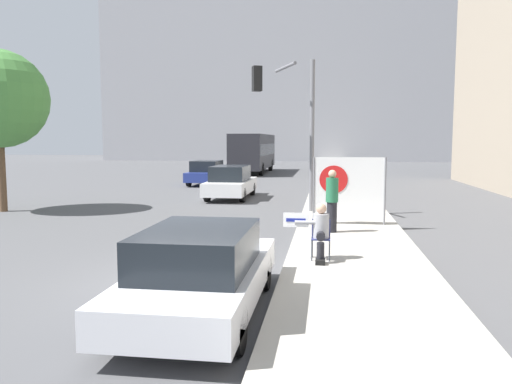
{
  "coord_description": "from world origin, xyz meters",
  "views": [
    {
      "loc": [
        2.59,
        -8.92,
        2.69
      ],
      "look_at": [
        0.7,
        4.32,
        1.31
      ],
      "focal_mm": 35.0,
      "sensor_mm": 36.0,
      "label": 1
    }
  ],
  "objects_px": {
    "jogger_on_sidewalk": "(332,200)",
    "parked_car_curbside": "(201,271)",
    "car_on_road_nearest": "(231,182)",
    "car_on_road_midblock": "(207,173)",
    "seated_protester": "(320,230)",
    "protest_banner": "(348,189)",
    "traffic_light_pole": "(291,111)",
    "city_bus_on_road": "(253,151)"
  },
  "relations": [
    {
      "from": "car_on_road_midblock",
      "to": "seated_protester",
      "type": "bearing_deg",
      "value": -69.68
    },
    {
      "from": "car_on_road_midblock",
      "to": "city_bus_on_road",
      "type": "xyz_separation_m",
      "value": [
        1.17,
        11.46,
        1.11
      ]
    },
    {
      "from": "jogger_on_sidewalk",
      "to": "car_on_road_midblock",
      "type": "xyz_separation_m",
      "value": [
        -7.42,
        15.97,
        -0.32
      ]
    },
    {
      "from": "car_on_road_nearest",
      "to": "city_bus_on_road",
      "type": "relative_size",
      "value": 0.45
    },
    {
      "from": "traffic_light_pole",
      "to": "car_on_road_nearest",
      "type": "bearing_deg",
      "value": 121.37
    },
    {
      "from": "parked_car_curbside",
      "to": "city_bus_on_road",
      "type": "xyz_separation_m",
      "value": [
        -4.19,
        33.88,
        1.15
      ]
    },
    {
      "from": "traffic_light_pole",
      "to": "parked_car_curbside",
      "type": "relative_size",
      "value": 1.19
    },
    {
      "from": "seated_protester",
      "to": "parked_car_curbside",
      "type": "xyz_separation_m",
      "value": [
        -1.78,
        -3.16,
        -0.12
      ]
    },
    {
      "from": "seated_protester",
      "to": "car_on_road_nearest",
      "type": "relative_size",
      "value": 0.26
    },
    {
      "from": "protest_banner",
      "to": "parked_car_curbside",
      "type": "height_order",
      "value": "protest_banner"
    },
    {
      "from": "seated_protester",
      "to": "traffic_light_pole",
      "type": "bearing_deg",
      "value": 85.21
    },
    {
      "from": "traffic_light_pole",
      "to": "car_on_road_midblock",
      "type": "height_order",
      "value": "traffic_light_pole"
    },
    {
      "from": "jogger_on_sidewalk",
      "to": "traffic_light_pole",
      "type": "relative_size",
      "value": 0.32
    },
    {
      "from": "seated_protester",
      "to": "jogger_on_sidewalk",
      "type": "xyz_separation_m",
      "value": [
        0.28,
        3.3,
        0.24
      ]
    },
    {
      "from": "jogger_on_sidewalk",
      "to": "protest_banner",
      "type": "xyz_separation_m",
      "value": [
        0.5,
        1.42,
        0.19
      ]
    },
    {
      "from": "jogger_on_sidewalk",
      "to": "traffic_light_pole",
      "type": "distance_m",
      "value": 4.85
    },
    {
      "from": "car_on_road_nearest",
      "to": "city_bus_on_road",
      "type": "xyz_separation_m",
      "value": [
        -1.66,
        18.42,
        1.09
      ]
    },
    {
      "from": "traffic_light_pole",
      "to": "car_on_road_midblock",
      "type": "relative_size",
      "value": 1.25
    },
    {
      "from": "parked_car_curbside",
      "to": "city_bus_on_road",
      "type": "distance_m",
      "value": 34.16
    },
    {
      "from": "car_on_road_nearest",
      "to": "car_on_road_midblock",
      "type": "xyz_separation_m",
      "value": [
        -2.82,
        6.97,
        -0.02
      ]
    },
    {
      "from": "jogger_on_sidewalk",
      "to": "city_bus_on_road",
      "type": "relative_size",
      "value": 0.17
    },
    {
      "from": "protest_banner",
      "to": "parked_car_curbside",
      "type": "xyz_separation_m",
      "value": [
        -2.56,
        -7.88,
        -0.54
      ]
    },
    {
      "from": "car_on_road_nearest",
      "to": "car_on_road_midblock",
      "type": "bearing_deg",
      "value": 112.06
    },
    {
      "from": "parked_car_curbside",
      "to": "traffic_light_pole",
      "type": "bearing_deg",
      "value": 86.39
    },
    {
      "from": "parked_car_curbside",
      "to": "city_bus_on_road",
      "type": "relative_size",
      "value": 0.44
    },
    {
      "from": "traffic_light_pole",
      "to": "parked_car_curbside",
      "type": "bearing_deg",
      "value": -93.61
    },
    {
      "from": "jogger_on_sidewalk",
      "to": "parked_car_curbside",
      "type": "relative_size",
      "value": 0.38
    },
    {
      "from": "jogger_on_sidewalk",
      "to": "parked_car_curbside",
      "type": "bearing_deg",
      "value": 92.34
    },
    {
      "from": "seated_protester",
      "to": "protest_banner",
      "type": "bearing_deg",
      "value": 66.76
    },
    {
      "from": "protest_banner",
      "to": "seated_protester",
      "type": "bearing_deg",
      "value": -99.37
    },
    {
      "from": "seated_protester",
      "to": "car_on_road_midblock",
      "type": "height_order",
      "value": "car_on_road_midblock"
    },
    {
      "from": "seated_protester",
      "to": "city_bus_on_road",
      "type": "distance_m",
      "value": 31.31
    },
    {
      "from": "seated_protester",
      "to": "car_on_road_nearest",
      "type": "height_order",
      "value": "car_on_road_nearest"
    },
    {
      "from": "car_on_road_nearest",
      "to": "city_bus_on_road",
      "type": "height_order",
      "value": "city_bus_on_road"
    },
    {
      "from": "seated_protester",
      "to": "city_bus_on_road",
      "type": "xyz_separation_m",
      "value": [
        -5.97,
        30.72,
        1.03
      ]
    },
    {
      "from": "parked_car_curbside",
      "to": "car_on_road_midblock",
      "type": "relative_size",
      "value": 1.05
    },
    {
      "from": "jogger_on_sidewalk",
      "to": "traffic_light_pole",
      "type": "height_order",
      "value": "traffic_light_pole"
    },
    {
      "from": "protest_banner",
      "to": "car_on_road_nearest",
      "type": "xyz_separation_m",
      "value": [
        -5.09,
        7.58,
        -0.48
      ]
    },
    {
      "from": "car_on_road_nearest",
      "to": "car_on_road_midblock",
      "type": "height_order",
      "value": "car_on_road_nearest"
    },
    {
      "from": "jogger_on_sidewalk",
      "to": "parked_car_curbside",
      "type": "distance_m",
      "value": 6.79
    },
    {
      "from": "traffic_light_pole",
      "to": "jogger_on_sidewalk",
      "type": "bearing_deg",
      "value": -69.53
    },
    {
      "from": "traffic_light_pole",
      "to": "city_bus_on_road",
      "type": "height_order",
      "value": "traffic_light_pole"
    }
  ]
}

